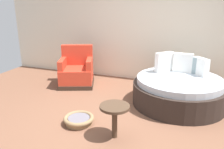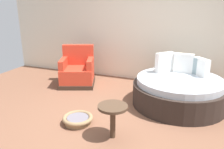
{
  "view_description": "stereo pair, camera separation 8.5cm",
  "coord_description": "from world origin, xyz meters",
  "px_view_note": "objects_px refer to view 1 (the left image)",
  "views": [
    {
      "loc": [
        1.12,
        -3.35,
        1.93
      ],
      "look_at": [
        -0.38,
        0.75,
        0.55
      ],
      "focal_mm": 36.53,
      "sensor_mm": 36.0,
      "label": 1
    },
    {
      "loc": [
        1.2,
        -3.32,
        1.93
      ],
      "look_at": [
        -0.38,
        0.75,
        0.55
      ],
      "focal_mm": 36.53,
      "sensor_mm": 36.0,
      "label": 2
    }
  ],
  "objects_px": {
    "round_daybed": "(178,90)",
    "pet_basket": "(79,120)",
    "side_table": "(115,111)",
    "red_armchair": "(77,71)"
  },
  "relations": [
    {
      "from": "red_armchair",
      "to": "pet_basket",
      "type": "xyz_separation_m",
      "value": [
        0.95,
        -1.71,
        -0.26
      ]
    },
    {
      "from": "round_daybed",
      "to": "side_table",
      "type": "bearing_deg",
      "value": -116.4
    },
    {
      "from": "red_armchair",
      "to": "round_daybed",
      "type": "bearing_deg",
      "value": -7.17
    },
    {
      "from": "round_daybed",
      "to": "red_armchair",
      "type": "xyz_separation_m",
      "value": [
        -2.43,
        0.31,
        0.04
      ]
    },
    {
      "from": "pet_basket",
      "to": "side_table",
      "type": "height_order",
      "value": "side_table"
    },
    {
      "from": "round_daybed",
      "to": "pet_basket",
      "type": "height_order",
      "value": "round_daybed"
    },
    {
      "from": "red_armchair",
      "to": "pet_basket",
      "type": "height_order",
      "value": "red_armchair"
    },
    {
      "from": "red_armchair",
      "to": "side_table",
      "type": "height_order",
      "value": "red_armchair"
    },
    {
      "from": "round_daybed",
      "to": "side_table",
      "type": "height_order",
      "value": "round_daybed"
    },
    {
      "from": "round_daybed",
      "to": "pet_basket",
      "type": "distance_m",
      "value": 2.05
    }
  ]
}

